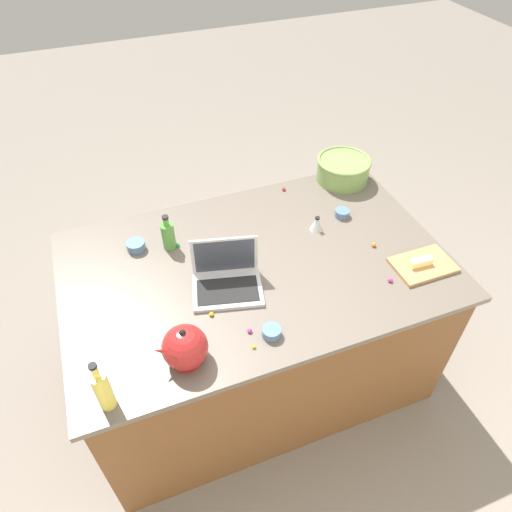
# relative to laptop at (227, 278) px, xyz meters

# --- Properties ---
(ground_plane) EXTENTS (12.00, 12.00, 0.00)m
(ground_plane) POSITION_rel_laptop_xyz_m (-0.17, -0.09, -0.95)
(ground_plane) COLOR slate
(island_counter) EXTENTS (1.82, 1.15, 0.90)m
(island_counter) POSITION_rel_laptop_xyz_m (-0.17, -0.09, -0.50)
(island_counter) COLOR brown
(island_counter) RESTS_ON ground
(laptop) EXTENTS (0.35, 0.30, 0.22)m
(laptop) POSITION_rel_laptop_xyz_m (0.00, 0.00, 0.00)
(laptop) COLOR #B7B7BC
(laptop) RESTS_ON island_counter
(mixing_bowl_large) EXTENTS (0.31, 0.31, 0.14)m
(mixing_bowl_large) POSITION_rel_laptop_xyz_m (-0.90, -0.56, 0.02)
(mixing_bowl_large) COLOR #72934C
(mixing_bowl_large) RESTS_ON island_counter
(bottle_olive) EXTENTS (0.06, 0.06, 0.19)m
(bottle_olive) POSITION_rel_laptop_xyz_m (0.18, -0.35, 0.03)
(bottle_olive) COLOR #4C8C38
(bottle_olive) RESTS_ON island_counter
(bottle_oil) EXTENTS (0.06, 0.06, 0.25)m
(bottle_oil) POSITION_rel_laptop_xyz_m (0.59, 0.40, 0.06)
(bottle_oil) COLOR #DBC64C
(bottle_oil) RESTS_ON island_counter
(kettle) EXTENTS (0.21, 0.18, 0.20)m
(kettle) POSITION_rel_laptop_xyz_m (0.27, 0.32, 0.03)
(kettle) COLOR maroon
(kettle) RESTS_ON island_counter
(cutting_board) EXTENTS (0.28, 0.19, 0.02)m
(cutting_board) POSITION_rel_laptop_xyz_m (-0.91, 0.21, -0.04)
(cutting_board) COLOR #AD7F4C
(cutting_board) RESTS_ON island_counter
(butter_stick_left) EXTENTS (0.11, 0.04, 0.04)m
(butter_stick_left) POSITION_rel_laptop_xyz_m (-0.89, 0.21, -0.01)
(butter_stick_left) COLOR #F4E58C
(butter_stick_left) RESTS_ON cutting_board
(ramekin_small) EXTENTS (0.09, 0.09, 0.05)m
(ramekin_small) POSITION_rel_laptop_xyz_m (0.34, -0.39, -0.02)
(ramekin_small) COLOR slate
(ramekin_small) RESTS_ON island_counter
(ramekin_medium) EXTENTS (0.08, 0.08, 0.04)m
(ramekin_medium) POSITION_rel_laptop_xyz_m (-0.08, 0.33, -0.03)
(ramekin_medium) COLOR slate
(ramekin_medium) RESTS_ON island_counter
(ramekin_wide) EXTENTS (0.08, 0.08, 0.04)m
(ramekin_wide) POSITION_rel_laptop_xyz_m (-0.73, -0.26, -0.03)
(ramekin_wide) COLOR slate
(ramekin_wide) RESTS_ON island_counter
(kitchen_timer) EXTENTS (0.07, 0.07, 0.08)m
(kitchen_timer) POSITION_rel_laptop_xyz_m (-0.56, -0.21, -0.01)
(kitchen_timer) COLOR #B2B2B7
(kitchen_timer) RESTS_ON island_counter
(candy_0) EXTENTS (0.02, 0.02, 0.02)m
(candy_0) POSITION_rel_laptop_xyz_m (0.15, -0.34, -0.04)
(candy_0) COLOR green
(candy_0) RESTS_ON island_counter
(candy_1) EXTENTS (0.02, 0.02, 0.02)m
(candy_1) POSITION_rel_laptop_xyz_m (-0.71, 0.24, -0.04)
(candy_1) COLOR #CC3399
(candy_1) RESTS_ON island_counter
(candy_2) EXTENTS (0.02, 0.02, 0.02)m
(candy_2) POSITION_rel_laptop_xyz_m (-0.53, -0.58, -0.04)
(candy_2) COLOR red
(candy_2) RESTS_ON island_counter
(candy_3) EXTENTS (0.02, 0.02, 0.02)m
(candy_3) POSITION_rel_laptop_xyz_m (0.59, 0.29, -0.04)
(candy_3) COLOR blue
(candy_3) RESTS_ON island_counter
(candy_4) EXTENTS (0.02, 0.02, 0.02)m
(candy_4) POSITION_rel_laptop_xyz_m (-0.01, 0.28, -0.04)
(candy_4) COLOR #CC3399
(candy_4) RESTS_ON island_counter
(candy_5) EXTENTS (0.01, 0.01, 0.01)m
(candy_5) POSITION_rel_laptop_xyz_m (0.01, 0.36, -0.04)
(candy_5) COLOR yellow
(candy_5) RESTS_ON island_counter
(candy_6) EXTENTS (0.02, 0.02, 0.02)m
(candy_6) POSITION_rel_laptop_xyz_m (0.12, 0.14, -0.04)
(candy_6) COLOR yellow
(candy_6) RESTS_ON island_counter
(candy_7) EXTENTS (0.02, 0.02, 0.02)m
(candy_7) POSITION_rel_laptop_xyz_m (-0.76, 0.01, -0.04)
(candy_7) COLOR orange
(candy_7) RESTS_ON island_counter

